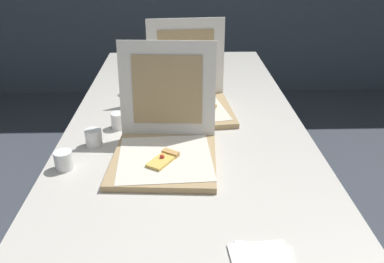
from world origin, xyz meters
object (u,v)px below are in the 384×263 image
object	(u,v)px
cup_white_mid	(119,120)
cup_white_near_left	(64,160)
pizza_box_middle	(190,99)
cup_white_far	(131,87)
table	(186,136)
cup_white_near_center	(94,138)
pizza_box_front	(165,144)

from	to	relation	value
cup_white_mid	cup_white_near_left	size ratio (longest dim) A/B	1.00
pizza_box_middle	cup_white_far	world-z (taller)	pizza_box_middle
pizza_box_middle	cup_white_near_left	distance (m)	0.64
table	cup_white_far	size ratio (longest dim) A/B	35.37
table	cup_white_far	distance (m)	0.47
pizza_box_middle	cup_white_mid	size ratio (longest dim) A/B	6.27
cup_white_mid	cup_white_near_center	bearing A→B (deg)	-116.22
pizza_box_front	pizza_box_middle	bearing A→B (deg)	80.15
pizza_box_front	cup_white_far	xyz separation A→B (m)	(-0.19, 0.62, -0.02)
table	cup_white_near_left	distance (m)	0.52
pizza_box_front	cup_white_mid	distance (m)	0.31
pizza_box_front	cup_white_mid	world-z (taller)	pizza_box_front
pizza_box_front	cup_white_near_left	distance (m)	0.34
cup_white_far	cup_white_mid	bearing A→B (deg)	-90.96
pizza_box_middle	cup_white_far	xyz separation A→B (m)	(-0.28, 0.21, -0.02)
cup_white_far	pizza_box_front	bearing A→B (deg)	-73.39
pizza_box_front	pizza_box_middle	world-z (taller)	pizza_box_middle
cup_white_near_center	cup_white_mid	xyz separation A→B (m)	(0.07, 0.15, 0.00)
table	pizza_box_middle	bearing A→B (deg)	82.66
table	cup_white_near_left	bearing A→B (deg)	-142.78
pizza_box_middle	cup_white_far	bearing A→B (deg)	138.17
pizza_box_front	cup_white_near_center	xyz separation A→B (m)	(-0.27, 0.10, -0.02)
pizza_box_front	cup_white_near_center	size ratio (longest dim) A/B	6.47
cup_white_mid	cup_white_far	xyz separation A→B (m)	(0.01, 0.38, 0.00)
table	cup_white_mid	bearing A→B (deg)	-179.19
table	pizza_box_front	world-z (taller)	pizza_box_front
cup_white_near_center	cup_white_far	distance (m)	0.53
table	cup_white_near_center	size ratio (longest dim) A/B	35.37
pizza_box_middle	cup_white_mid	xyz separation A→B (m)	(-0.29, -0.17, -0.02)
table	pizza_box_front	size ratio (longest dim) A/B	5.47
pizza_box_middle	cup_white_near_center	xyz separation A→B (m)	(-0.36, -0.32, -0.02)
cup_white_near_center	cup_white_mid	world-z (taller)	same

